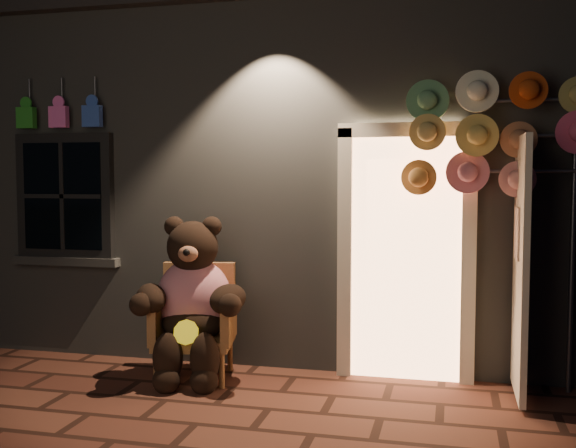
% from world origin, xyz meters
% --- Properties ---
extents(ground, '(60.00, 60.00, 0.00)m').
position_xyz_m(ground, '(0.00, 0.00, 0.00)').
color(ground, '#582F21').
rests_on(ground, ground).
extents(shop_building, '(7.30, 5.95, 3.51)m').
position_xyz_m(shop_building, '(0.00, 3.99, 1.74)').
color(shop_building, slate).
rests_on(shop_building, ground).
extents(wicker_armchair, '(0.77, 0.72, 0.97)m').
position_xyz_m(wicker_armchair, '(-0.42, 1.08, 0.49)').
color(wicker_armchair, '#AE7243').
rests_on(wicker_armchair, ground).
extents(teddy_bear, '(1.01, 0.87, 1.42)m').
position_xyz_m(teddy_bear, '(-0.40, 0.95, 0.69)').
color(teddy_bear, red).
rests_on(teddy_bear, ground).
extents(hat_rack, '(1.60, 0.22, 2.55)m').
position_xyz_m(hat_rack, '(2.04, 1.28, 2.06)').
color(hat_rack, '#59595E').
rests_on(hat_rack, ground).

